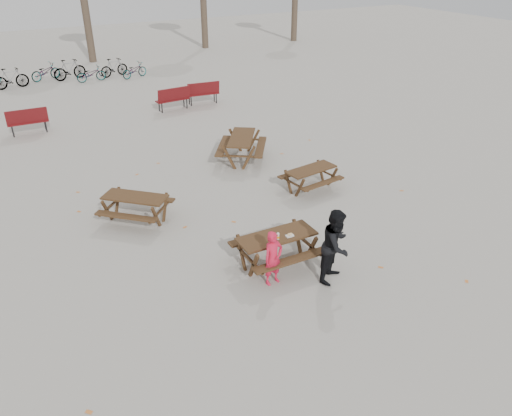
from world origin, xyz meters
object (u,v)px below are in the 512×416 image
adult (336,245)px  picnic_table_far (242,148)px  food_tray (290,236)px  soda_bottle (278,236)px  picnic_table_north (136,208)px  main_picnic_table (277,242)px  child (273,258)px  picnic_table_east (311,179)px

adult → picnic_table_far: adult is taller
food_tray → soda_bottle: 0.30m
adult → picnic_table_north: size_ratio=1.01×
soda_bottle → picnic_table_far: (2.17, 6.15, -0.43)m
adult → soda_bottle: bearing=104.0°
main_picnic_table → child: size_ratio=1.42×
picnic_table_east → picnic_table_north: bearing=165.3°
food_tray → picnic_table_north: size_ratio=0.11×
picnic_table_east → picnic_table_far: 3.14m
soda_bottle → adult: (0.92, -0.91, 0.00)m
main_picnic_table → picnic_table_north: bearing=122.6°
soda_bottle → picnic_table_north: 4.32m
child → adult: (1.28, -0.49, 0.22)m
picnic_table_east → picnic_table_far: size_ratio=0.81×
picnic_table_far → soda_bottle: bearing=-166.1°
soda_bottle → food_tray: bearing=-3.8°
child → picnic_table_north: size_ratio=0.75×
child → picnic_table_north: 4.51m
main_picnic_table → picnic_table_north: (-2.26, 3.53, -0.22)m
food_tray → soda_bottle: size_ratio=1.06×
picnic_table_far → child: bearing=-167.7°
adult → food_tray: bearing=93.9°
food_tray → adult: (0.63, -0.89, 0.06)m
picnic_table_far → adult: bearing=-156.7°
soda_bottle → picnic_table_east: (2.96, 3.11, -0.51)m
child → picnic_table_far: bearing=61.9°
soda_bottle → child: size_ratio=0.13×
adult → picnic_table_east: 4.54m
soda_bottle → child: child is taller
food_tray → adult: 1.09m
child → picnic_table_north: bearing=107.0°
food_tray → soda_bottle: soda_bottle is taller
child → picnic_table_far: (2.53, 6.57, -0.22)m
main_picnic_table → picnic_table_east: 4.14m
food_tray → child: 0.78m
picnic_table_north → picnic_table_far: 5.01m
picnic_table_east → picnic_table_north: size_ratio=0.93×
adult → picnic_table_east: (2.04, 4.02, -0.51)m
food_tray → picnic_table_far: size_ratio=0.09×
child → picnic_table_far: size_ratio=0.66×
picnic_table_north → soda_bottle: bearing=-16.6°
soda_bottle → picnic_table_east: bearing=46.4°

